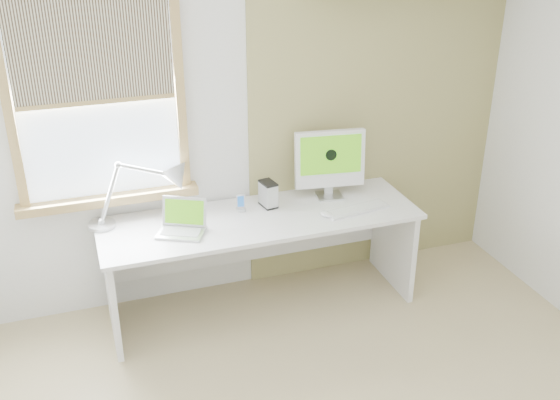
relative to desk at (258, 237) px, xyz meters
name	(u,v)px	position (x,y,z in m)	size (l,w,h in m)	color
room	(352,233)	(0.03, -1.44, 0.77)	(4.04, 3.54, 2.64)	tan
accent_wall	(377,107)	(1.03, 0.30, 0.77)	(2.00, 0.02, 2.60)	#9A9359
window	(97,102)	(-0.97, 0.27, 1.01)	(1.20, 0.14, 1.42)	olive
desk	(258,237)	(0.00, 0.00, 0.00)	(2.20, 0.70, 0.73)	white
desk_lamp	(163,184)	(-0.61, 0.18, 0.42)	(0.79, 0.32, 0.44)	silver
laptop	(183,224)	(-0.54, -0.10, 0.25)	(0.37, 0.35, 0.21)	silver
phone_dock	(241,206)	(-0.10, 0.07, 0.23)	(0.08, 0.08, 0.13)	silver
external_drive	(268,194)	(0.10, 0.08, 0.29)	(0.11, 0.16, 0.19)	silver
imac	(330,160)	(0.58, 0.10, 0.47)	(0.51, 0.19, 0.50)	silver
keyboard	(357,209)	(0.67, -0.19, 0.21)	(0.48, 0.20, 0.02)	white
mouse	(327,214)	(0.43, -0.20, 0.21)	(0.06, 0.11, 0.03)	white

